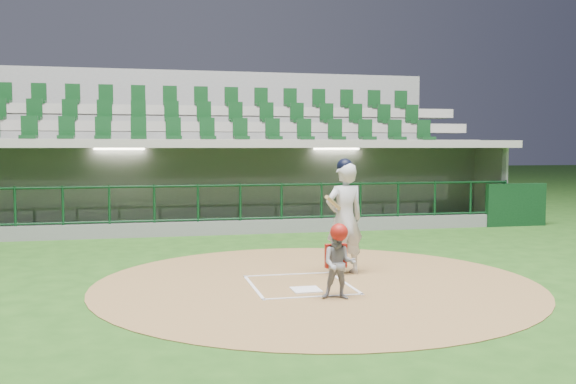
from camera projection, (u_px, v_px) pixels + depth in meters
name	position (u px, v px, depth m)	size (l,w,h in m)	color
ground	(295.00, 282.00, 10.55)	(120.00, 120.00, 0.00)	#1E4614
dirt_circle	(316.00, 283.00, 10.42)	(7.20, 7.20, 0.01)	brown
home_plate	(306.00, 290.00, 9.87)	(0.43, 0.43, 0.02)	white
batter_box_chalk	(300.00, 285.00, 10.26)	(1.55, 1.80, 0.01)	white
dugout_structure	(232.00, 192.00, 18.11)	(16.40, 3.70, 3.00)	gray
seating_deck	(217.00, 171.00, 21.05)	(17.00, 6.72, 5.15)	slate
batter	(344.00, 217.00, 11.11)	(0.93, 0.93, 2.01)	silver
catcher	(339.00, 261.00, 9.29)	(0.60, 0.53, 1.11)	gray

